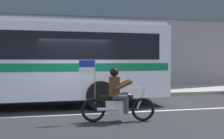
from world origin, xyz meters
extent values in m
plane|color=black|center=(0.00, 0.00, 0.00)|extent=(60.00, 60.00, 0.00)
cube|color=gray|center=(0.00, 5.10, 0.07)|extent=(28.00, 3.80, 0.15)
cube|color=silver|center=(0.00, -0.60, 0.00)|extent=(26.60, 0.14, 0.01)
cube|color=#4C606B|center=(0.00, 6.96, 5.13)|extent=(25.76, 0.10, 1.40)
cube|color=silver|center=(-2.44, 1.20, 1.73)|extent=(11.99, 2.84, 2.70)
cube|color=black|center=(-2.44, 1.20, 2.28)|extent=(11.03, 2.85, 0.96)
cube|color=#0F7247|center=(-2.44, 1.20, 1.53)|extent=(11.75, 2.86, 0.28)
cube|color=#BABCC3|center=(-2.44, 1.20, 3.14)|extent=(11.74, 2.70, 0.16)
cylinder|color=black|center=(0.84, 0.02, 0.52)|extent=(1.04, 0.30, 1.04)
torus|color=black|center=(1.73, -2.00, 0.34)|extent=(0.70, 0.18, 0.69)
torus|color=black|center=(0.30, -1.81, 0.34)|extent=(0.70, 0.18, 0.69)
cube|color=silver|center=(0.96, -1.90, 0.44)|extent=(0.67, 0.36, 0.36)
ellipsoid|color=black|center=(1.21, -1.93, 0.72)|extent=(0.51, 0.34, 0.24)
cube|color=black|center=(0.77, -1.87, 0.69)|extent=(0.59, 0.33, 0.12)
cylinder|color=silver|center=(1.67, -1.99, 0.65)|extent=(0.28, 0.09, 0.58)
cylinder|color=silver|center=(1.59, -1.98, 0.96)|extent=(0.12, 0.64, 0.04)
cylinder|color=silver|center=(0.65, -2.02, 0.39)|extent=(0.56, 0.16, 0.09)
cube|color=#4C2D19|center=(0.90, -1.89, 1.02)|extent=(0.32, 0.39, 0.56)
sphere|color=black|center=(0.90, -1.89, 1.44)|extent=(0.26, 0.26, 0.26)
cylinder|color=#38383D|center=(1.06, -1.73, 0.72)|extent=(0.44, 0.20, 0.15)
cylinder|color=#38383D|center=(1.24, -1.75, 0.48)|extent=(0.13, 0.13, 0.46)
cylinder|color=#38383D|center=(1.01, -2.09, 0.72)|extent=(0.44, 0.20, 0.15)
cylinder|color=#38383D|center=(1.19, -2.11, 0.48)|extent=(0.13, 0.13, 0.46)
cylinder|color=#4C2D19|center=(1.16, -1.72, 1.06)|extent=(0.53, 0.17, 0.32)
cylinder|color=#4C2D19|center=(1.11, -2.12, 1.06)|extent=(0.53, 0.17, 0.32)
cylinder|color=olive|center=(0.34, -1.82, 1.15)|extent=(0.02, 0.02, 1.25)
cube|color=#1933A5|center=(0.12, -1.79, 1.68)|extent=(0.44, 0.08, 0.20)
cube|color=white|center=(0.12, -1.79, 1.47)|extent=(0.44, 0.08, 0.20)
camera|label=1|loc=(-0.93, -9.57, 1.78)|focal=44.16mm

